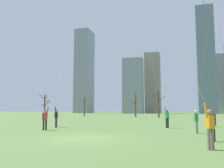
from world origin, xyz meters
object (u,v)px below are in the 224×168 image
at_px(kite_flyer_foreground_left_red, 56,83).
at_px(bystander_watching_nearby, 196,120).
at_px(bare_tree_center, 135,104).
at_px(kite_flyer_foreground_right_white, 193,89).
at_px(bare_tree_far_right_edge, 85,106).
at_px(kite_flyer_midfield_center_yellow, 155,78).
at_px(kite_flyer_midfield_left_blue, 54,94).
at_px(bystander_strolling_midfield, 212,124).
at_px(bare_tree_left_of_center, 45,105).
at_px(bare_tree_rightmost, 158,103).

distance_m(kite_flyer_foreground_left_red, bystander_watching_nearby, 11.74).
distance_m(kite_flyer_foreground_left_red, bare_tree_center, 37.62).
xyz_separation_m(kite_flyer_foreground_right_white, bare_tree_far_right_edge, (-23.20, 47.62, 0.31)).
bearing_deg(kite_flyer_midfield_center_yellow, bare_tree_center, 102.33).
distance_m(kite_flyer_midfield_left_blue, kite_flyer_midfield_center_yellow, 9.01).
relative_size(kite_flyer_foreground_left_red, kite_flyer_midfield_center_yellow, 0.96).
distance_m(kite_flyer_foreground_left_red, bystander_strolling_midfield, 13.20).
bearing_deg(bare_tree_center, bare_tree_left_of_center, 178.83).
distance_m(kite_flyer_foreground_left_red, bare_tree_far_right_edge, 40.73).
relative_size(kite_flyer_foreground_left_red, bare_tree_far_right_edge, 4.20).
relative_size(kite_flyer_foreground_right_white, kite_flyer_midfield_left_blue, 0.65).
height_order(bystander_strolling_midfield, bare_tree_left_of_center, bare_tree_left_of_center).
bearing_deg(bare_tree_rightmost, kite_flyer_midfield_left_blue, -100.49).
height_order(bystander_watching_nearby, bare_tree_left_of_center, bare_tree_left_of_center).
relative_size(kite_flyer_midfield_left_blue, bystander_watching_nearby, 10.31).
height_order(bystander_strolling_midfield, bystander_watching_nearby, same).
height_order(kite_flyer_midfield_center_yellow, bare_tree_left_of_center, kite_flyer_midfield_center_yellow).
xyz_separation_m(kite_flyer_midfield_center_yellow, bystander_strolling_midfield, (3.47, -8.25, -3.57)).
xyz_separation_m(kite_flyer_midfield_center_yellow, bare_tree_far_right_edge, (-20.79, 35.77, -1.75)).
distance_m(kite_flyer_foreground_right_white, bare_tree_left_of_center, 58.09).
height_order(bare_tree_center, bare_tree_left_of_center, bare_tree_center).
relative_size(kite_flyer_midfield_center_yellow, bare_tree_rightmost, 3.80).
relative_size(bystander_strolling_midfield, bare_tree_center, 0.27).
xyz_separation_m(bystander_watching_nearby, bare_tree_center, (-10.65, 38.49, 2.07)).
distance_m(bystander_strolling_midfield, bare_tree_center, 44.35).
xyz_separation_m(bystander_watching_nearby, bare_tree_rightmost, (-5.02, 34.80, 2.26)).
distance_m(bystander_strolling_midfield, bare_tree_far_right_edge, 50.30).
bearing_deg(kite_flyer_midfield_left_blue, kite_flyer_midfield_center_yellow, 21.24).
bearing_deg(bare_tree_far_right_edge, bystander_watching_nearby, -58.93).
xyz_separation_m(kite_flyer_midfield_left_blue, kite_flyer_midfield_center_yellow, (8.27, 3.22, 1.54)).
bearing_deg(kite_flyer_foreground_right_white, bystander_watching_nearby, 85.30).
distance_m(kite_flyer_midfield_left_blue, bare_tree_left_of_center, 44.96).
xyz_separation_m(kite_flyer_foreground_left_red, bare_tree_left_of_center, (-23.49, 38.10, -0.87)).
distance_m(kite_flyer_midfield_left_blue, bystander_strolling_midfield, 12.94).
xyz_separation_m(kite_flyer_midfield_left_blue, bystander_strolling_midfield, (11.74, -5.04, -2.03)).
bearing_deg(kite_flyer_foreground_right_white, kite_flyer_midfield_center_yellow, 101.51).
bearing_deg(kite_flyer_midfield_left_blue, bystander_strolling_midfield, -23.21).
height_order(kite_flyer_midfield_left_blue, bare_tree_center, kite_flyer_midfield_left_blue).
xyz_separation_m(kite_flyer_foreground_right_white, bystander_strolling_midfield, (1.06, 3.60, -1.51)).
distance_m(kite_flyer_midfield_center_yellow, bare_tree_rightmost, 31.06).
bearing_deg(bare_tree_far_right_edge, bare_tree_center, -4.85).
bearing_deg(kite_flyer_foreground_right_white, bystander_strolling_midfield, 73.59).
height_order(kite_flyer_foreground_left_red, bare_tree_rightmost, kite_flyer_foreground_left_red).
height_order(kite_flyer_midfield_left_blue, bare_tree_left_of_center, kite_flyer_midfield_left_blue).
bearing_deg(bare_tree_left_of_center, kite_flyer_foreground_left_red, -58.35).
bearing_deg(bystander_watching_nearby, kite_flyer_midfield_left_blue, 176.87).
bearing_deg(bare_tree_center, bystander_strolling_midfield, -75.56).
distance_m(bystander_watching_nearby, bare_tree_center, 39.99).
xyz_separation_m(kite_flyer_foreground_left_red, kite_flyer_midfield_center_yellow, (8.24, 2.95, 0.55)).
xyz_separation_m(kite_flyer_midfield_left_blue, bare_tree_left_of_center, (-23.46, 38.36, 0.12)).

